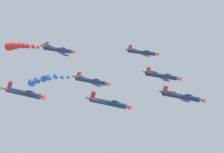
# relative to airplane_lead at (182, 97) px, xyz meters

# --- Properties ---
(airplane_lead) EXTENTS (8.63, 10.35, 4.77)m
(airplane_lead) POSITION_rel_airplane_lead_xyz_m (0.00, 0.00, 0.00)
(airplane_lead) COLOR navy
(airplane_left_inner) EXTENTS (8.63, 10.35, 4.77)m
(airplane_left_inner) POSITION_rel_airplane_lead_xyz_m (-12.53, -11.56, 0.33)
(airplane_left_inner) COLOR navy
(airplane_right_inner) EXTENTS (8.89, 10.35, 4.20)m
(airplane_right_inner) POSITION_rel_airplane_lead_xyz_m (13.35, -10.48, 0.18)
(airplane_right_inner) COLOR navy
(airplane_left_outer) EXTENTS (8.52, 10.35, 4.99)m
(airplane_left_outer) POSITION_rel_airplane_lead_xyz_m (1.07, -24.23, 0.13)
(airplane_left_outer) COLOR navy
(smoke_trail_left_outer) EXTENTS (2.30, 14.52, 4.99)m
(smoke_trail_left_outer) POSITION_rel_airplane_lead_xyz_m (1.27, -41.08, -2.13)
(smoke_trail_left_outer) COLOR blue
(airplane_right_outer) EXTENTS (8.96, 10.35, 4.02)m
(airplane_right_outer) POSITION_rel_airplane_lead_xyz_m (-24.08, -24.39, 3.17)
(airplane_right_outer) COLOR navy
(airplane_trailing) EXTENTS (8.86, 10.35, 4.26)m
(airplane_trailing) POSITION_rel_airplane_lead_xyz_m (25.56, -22.83, 3.30)
(airplane_trailing) COLOR navy
(airplane_high_slot) EXTENTS (8.58, 10.35, 4.87)m
(airplane_high_slot) POSITION_rel_airplane_lead_xyz_m (0.63, -35.27, 6.78)
(airplane_high_slot) COLOR navy
(smoke_trail_high_slot) EXTENTS (3.63, 14.99, 3.38)m
(smoke_trail_high_slot) POSITION_rel_airplane_lead_xyz_m (-0.56, -52.20, 5.73)
(smoke_trail_high_slot) COLOR red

